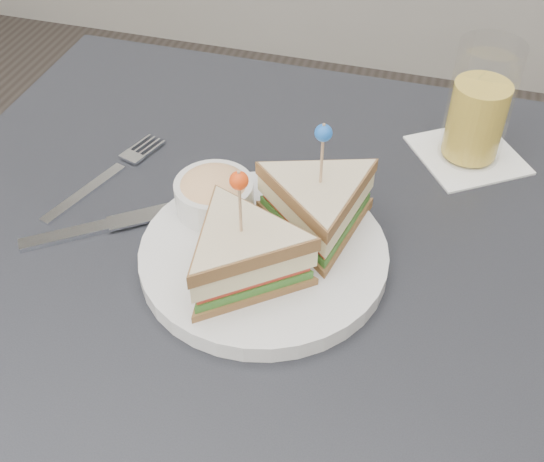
{
  "coord_description": "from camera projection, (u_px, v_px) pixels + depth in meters",
  "views": [
    {
      "loc": [
        0.14,
        -0.44,
        1.24
      ],
      "look_at": [
        0.01,
        0.01,
        0.8
      ],
      "focal_mm": 45.0,
      "sensor_mm": 36.0,
      "label": 1
    }
  ],
  "objects": [
    {
      "name": "table",
      "position": [
        260.0,
        322.0,
        0.72
      ],
      "size": [
        0.8,
        0.8,
        0.75
      ],
      "color": "black",
      "rests_on": "ground"
    },
    {
      "name": "plate_meal",
      "position": [
        271.0,
        231.0,
        0.65
      ],
      "size": [
        0.28,
        0.28,
        0.14
      ],
      "rotation": [
        0.0,
        0.0,
        0.15
      ],
      "color": "silver",
      "rests_on": "table"
    },
    {
      "name": "cutlery_knife",
      "position": [
        118.0,
        223.0,
        0.72
      ],
      "size": [
        0.19,
        0.15,
        0.01
      ],
      "rotation": [
        0.0,
        0.0,
        -0.93
      ],
      "color": "silver",
      "rests_on": "table"
    },
    {
      "name": "cutlery_fork",
      "position": [
        110.0,
        173.0,
        0.78
      ],
      "size": [
        0.07,
        0.18,
        0.01
      ],
      "rotation": [
        0.0,
        0.0,
        -0.31
      ],
      "color": "silver",
      "rests_on": "table"
    },
    {
      "name": "drink_set",
      "position": [
        478.0,
        110.0,
        0.76
      ],
      "size": [
        0.16,
        0.16,
        0.14
      ],
      "rotation": [
        0.0,
        0.0,
        0.6
      ],
      "color": "white",
      "rests_on": "table"
    }
  ]
}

